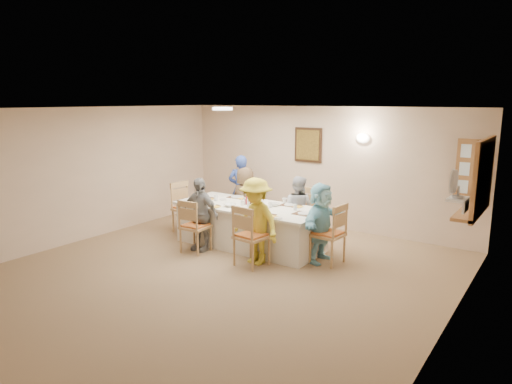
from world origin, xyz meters
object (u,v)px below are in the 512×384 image
Objects in this scene: diner_back_left at (245,200)px; diner_front_left at (200,214)px; desk_fan at (456,187)px; chair_back_left at (249,207)px; chair_front_left at (196,225)px; diner_front_right at (256,221)px; chair_front_right at (252,235)px; diner_right_end at (321,222)px; chair_left_end at (187,208)px; condiment_ketchup at (248,199)px; chair_right_end at (328,233)px; diner_back_right at (298,210)px; dining_table at (250,226)px; serving_hatch at (483,177)px; caregiver at (241,190)px; chair_back_right at (301,215)px.

diner_back_left is 1.02× the size of diner_front_left.
desk_fan reaches higher than chair_back_left.
diner_front_right reaches higher than chair_front_left.
diner_right_end is at bearing -129.02° from chair_front_right.
diner_right_end is at bearing 50.43° from diner_front_right.
diner_front_left reaches higher than chair_front_left.
chair_left_end is 4.81× the size of condiment_ketchup.
chair_right_end reaches higher than chair_front_right.
chair_right_end is at bearing 138.03° from diner_back_right.
dining_table is at bearing -84.73° from chair_right_end.
chair_back_left is (-4.22, -0.09, -1.02)m from serving_hatch.
diner_back_right is (-3.02, -0.21, -0.87)m from serving_hatch.
chair_left_end is at bearing 40.44° from caregiver.
diner_back_right is 0.96m from condiment_ketchup.
diner_back_left is (-1.20, -0.12, 0.16)m from chair_back_right.
chair_back_left is 1.01m from condiment_ketchup.
dining_table is at bearing 92.63° from diner_right_end.
diner_back_right is 0.97× the size of diner_front_left.
caregiver reaches higher than chair_back_right.
diner_front_left is at bearing 111.23° from diner_right_end.
serving_hatch reaches higher than diner_front_left.
diner_back_left reaches higher than chair_back_left.
diner_back_right is (2.15, 0.68, 0.12)m from chair_left_end.
diner_back_left reaches higher than condiment_ketchup.
condiment_ketchup reaches higher than chair_back_left.
chair_left_end is at bearing -155.64° from chair_back_right.
diner_back_left is at bearing 164.45° from desk_fan.
diner_back_left reaches higher than chair_front_right.
chair_right_end is 0.78× the size of diner_front_left.
caregiver is at bearing -22.28° from diner_back_right.
dining_table is at bearing -83.28° from chair_left_end.
chair_back_right is at bearing -178.38° from serving_hatch.
condiment_ketchup is (0.53, -0.77, 0.38)m from chair_back_left.
serving_hatch is 3.89m from dining_table.
diner_right_end is (1.42, 0.00, 0.28)m from dining_table.
chair_back_right is 1.16m from diner_right_end.
chair_right_end is at bearing 166.68° from desk_fan.
diner_right_end is at bearing -84.73° from chair_right_end.
diner_back_left is at bearing 107.69° from caregiver.
chair_right_end is (2.15, -0.80, 0.02)m from chair_back_left.
chair_back_right is 1.22m from diner_back_left.
serving_hatch is at bearing 118.42° from chair_right_end.
desk_fan is 0.23× the size of diner_back_left.
diner_front_left is (-4.11, -0.22, -0.90)m from desk_fan.
diner_right_end reaches higher than chair_right_end.
diner_front_left is 6.16× the size of condiment_ketchup.
diner_back_left is 0.86m from condiment_ketchup.
chair_left_end is 2.26m from diner_back_right.
chair_right_end is 2.26m from diner_back_left.
caregiver reaches higher than dining_table.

